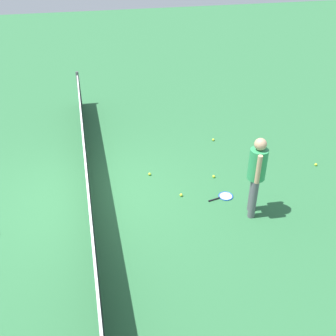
{
  "coord_description": "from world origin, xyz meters",
  "views": [
    {
      "loc": [
        -6.88,
        -0.14,
        5.01
      ],
      "look_at": [
        -0.64,
        -1.56,
        0.9
      ],
      "focal_mm": 41.67,
      "sensor_mm": 36.0,
      "label": 1
    }
  ],
  "objects_px": {
    "tennis_ball_near_player": "(181,195)",
    "tennis_ball_by_net": "(251,176)",
    "tennis_racket_near_player": "(225,196)",
    "tennis_ball_stray_left": "(150,174)",
    "tennis_ball_baseline": "(214,176)",
    "player_near_side": "(257,171)",
    "tennis_ball_midcourt": "(316,165)",
    "tennis_ball_stray_right": "(213,140)"
  },
  "relations": [
    {
      "from": "tennis_ball_baseline",
      "to": "tennis_ball_stray_right",
      "type": "xyz_separation_m",
      "value": [
        1.67,
        -0.55,
        0.0
      ]
    },
    {
      "from": "tennis_ball_stray_right",
      "to": "tennis_ball_midcourt",
      "type": "bearing_deg",
      "value": -130.73
    },
    {
      "from": "tennis_ball_stray_right",
      "to": "tennis_ball_baseline",
      "type": "bearing_deg",
      "value": 161.86
    },
    {
      "from": "tennis_ball_near_player",
      "to": "player_near_side",
      "type": "bearing_deg",
      "value": -124.75
    },
    {
      "from": "player_near_side",
      "to": "tennis_racket_near_player",
      "type": "height_order",
      "value": "player_near_side"
    },
    {
      "from": "tennis_racket_near_player",
      "to": "tennis_ball_near_player",
      "type": "bearing_deg",
      "value": 75.82
    },
    {
      "from": "tennis_ball_midcourt",
      "to": "tennis_ball_stray_right",
      "type": "xyz_separation_m",
      "value": [
        1.73,
        2.01,
        0.0
      ]
    },
    {
      "from": "tennis_ball_by_net",
      "to": "tennis_ball_stray_right",
      "type": "relative_size",
      "value": 1.0
    },
    {
      "from": "player_near_side",
      "to": "tennis_ball_midcourt",
      "type": "height_order",
      "value": "player_near_side"
    },
    {
      "from": "tennis_racket_near_player",
      "to": "tennis_ball_stray_left",
      "type": "distance_m",
      "value": 1.84
    },
    {
      "from": "tennis_racket_near_player",
      "to": "tennis_ball_near_player",
      "type": "relative_size",
      "value": 9.18
    },
    {
      "from": "tennis_racket_near_player",
      "to": "tennis_ball_near_player",
      "type": "height_order",
      "value": "tennis_ball_near_player"
    },
    {
      "from": "tennis_racket_near_player",
      "to": "tennis_ball_by_net",
      "type": "bearing_deg",
      "value": -56.22
    },
    {
      "from": "player_near_side",
      "to": "tennis_ball_midcourt",
      "type": "distance_m",
      "value": 2.77
    },
    {
      "from": "player_near_side",
      "to": "tennis_ball_stray_right",
      "type": "height_order",
      "value": "player_near_side"
    },
    {
      "from": "player_near_side",
      "to": "tennis_ball_baseline",
      "type": "height_order",
      "value": "player_near_side"
    },
    {
      "from": "tennis_ball_baseline",
      "to": "tennis_ball_stray_right",
      "type": "relative_size",
      "value": 1.0
    },
    {
      "from": "tennis_ball_by_net",
      "to": "tennis_ball_baseline",
      "type": "relative_size",
      "value": 1.0
    },
    {
      "from": "player_near_side",
      "to": "tennis_racket_near_player",
      "type": "distance_m",
      "value": 1.22
    },
    {
      "from": "player_near_side",
      "to": "tennis_ball_stray_left",
      "type": "xyz_separation_m",
      "value": [
        1.8,
        1.74,
        -0.98
      ]
    },
    {
      "from": "tennis_ball_by_net",
      "to": "tennis_ball_stray_left",
      "type": "distance_m",
      "value": 2.34
    },
    {
      "from": "tennis_ball_near_player",
      "to": "tennis_ball_by_net",
      "type": "relative_size",
      "value": 1.0
    },
    {
      "from": "tennis_ball_baseline",
      "to": "player_near_side",
      "type": "bearing_deg",
      "value": -166.75
    },
    {
      "from": "tennis_ball_baseline",
      "to": "tennis_ball_stray_right",
      "type": "distance_m",
      "value": 1.76
    },
    {
      "from": "tennis_racket_near_player",
      "to": "tennis_ball_stray_left",
      "type": "xyz_separation_m",
      "value": [
        1.17,
        1.41,
        0.02
      ]
    },
    {
      "from": "tennis_ball_midcourt",
      "to": "tennis_ball_stray_left",
      "type": "xyz_separation_m",
      "value": [
        0.48,
        3.97,
        0.0
      ]
    },
    {
      "from": "tennis_ball_by_net",
      "to": "tennis_ball_stray_left",
      "type": "bearing_deg",
      "value": 75.06
    },
    {
      "from": "player_near_side",
      "to": "tennis_ball_by_net",
      "type": "height_order",
      "value": "player_near_side"
    },
    {
      "from": "tennis_ball_baseline",
      "to": "tennis_ball_stray_left",
      "type": "distance_m",
      "value": 1.48
    },
    {
      "from": "tennis_ball_by_net",
      "to": "tennis_ball_baseline",
      "type": "distance_m",
      "value": 0.87
    },
    {
      "from": "player_near_side",
      "to": "tennis_ball_baseline",
      "type": "distance_m",
      "value": 1.72
    },
    {
      "from": "tennis_ball_stray_left",
      "to": "player_near_side",
      "type": "bearing_deg",
      "value": -135.96
    },
    {
      "from": "player_near_side",
      "to": "tennis_racket_near_player",
      "type": "bearing_deg",
      "value": 27.6
    },
    {
      "from": "tennis_ball_near_player",
      "to": "tennis_ball_stray_right",
      "type": "distance_m",
      "value": 2.63
    },
    {
      "from": "tennis_ball_baseline",
      "to": "tennis_ball_by_net",
      "type": "bearing_deg",
      "value": -101.97
    },
    {
      "from": "tennis_ball_by_net",
      "to": "tennis_ball_stray_right",
      "type": "bearing_deg",
      "value": 9.22
    },
    {
      "from": "player_near_side",
      "to": "tennis_ball_midcourt",
      "type": "xyz_separation_m",
      "value": [
        1.32,
        -2.23,
        -0.98
      ]
    },
    {
      "from": "tennis_ball_midcourt",
      "to": "tennis_ball_stray_left",
      "type": "distance_m",
      "value": 4.0
    },
    {
      "from": "tennis_ball_by_net",
      "to": "tennis_ball_stray_left",
      "type": "relative_size",
      "value": 1.0
    },
    {
      "from": "tennis_ball_midcourt",
      "to": "tennis_ball_stray_left",
      "type": "bearing_deg",
      "value": 83.07
    },
    {
      "from": "tennis_ball_near_player",
      "to": "tennis_ball_by_net",
      "type": "height_order",
      "value": "same"
    },
    {
      "from": "tennis_ball_midcourt",
      "to": "tennis_ball_baseline",
      "type": "xyz_separation_m",
      "value": [
        0.06,
        2.56,
        0.0
      ]
    }
  ]
}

